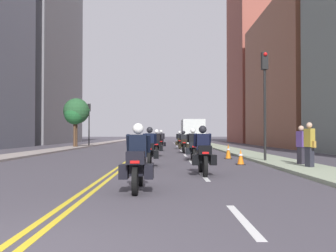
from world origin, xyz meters
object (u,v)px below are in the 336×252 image
Objects in this scene: traffic_cone_0 at (241,157)px; traffic_light_far at (89,117)px; motorcycle_4 at (157,145)px; street_tree_0 at (75,115)px; street_tree_1 at (76,111)px; motorcycle_6 at (161,142)px; motorcycle_3 at (193,147)px; traffic_light_near at (265,87)px; motorcycle_1 at (203,154)px; motorcycle_2 at (149,150)px; pedestrian_1 at (301,146)px; motorcycle_5 at (184,144)px; motorcycle_7 at (180,141)px; pedestrian_0 at (310,145)px; motorcycle_0 at (138,163)px; traffic_cone_1 at (228,151)px; parked_truck at (192,134)px.

traffic_light_far reaches higher than traffic_cone_0.
street_tree_0 is at bearing 120.80° from motorcycle_4.
street_tree_1 is at bearing 120.21° from traffic_cone_0.
motorcycle_6 is at bearing -36.70° from street_tree_1.
motorcycle_3 is 4.62m from traffic_light_near.
traffic_light_near is (3.21, -1.70, 2.87)m from motorcycle_3.
motorcycle_1 is 1.04× the size of motorcycle_3.
traffic_cone_0 is (3.91, 0.71, -0.32)m from motorcycle_2.
motorcycle_6 is at bearing 94.68° from motorcycle_1.
traffic_cone_0 is 2.55m from pedestrian_1.
motorcycle_4 is (-1.78, 10.75, -0.02)m from motorcycle_1.
motorcycle_6 is (-1.64, 3.74, 0.02)m from motorcycle_5.
street_tree_1 reaches higher than motorcycle_7.
pedestrian_0 is at bearing -16.75° from motorcycle_2.
motorcycle_1 is at bearing -76.13° from pedestrian_1.
motorcycle_0 is at bearing -74.13° from street_tree_1.
traffic_light_far reaches higher than motorcycle_1.
traffic_light_far reaches higher than motorcycle_4.
street_tree_0 is at bearing 111.98° from motorcycle_1.
motorcycle_2 reaches higher than motorcycle_1.
pedestrian_1 is 25.56m from street_tree_0.
traffic_cone_1 is at bearing -54.00° from street_tree_1.
traffic_cone_0 is 0.14× the size of street_tree_1.
street_tree_1 is at bearing 134.88° from motorcycle_5.
motorcycle_7 is at bearing 89.63° from motorcycle_1.
traffic_cone_1 is 5.48m from pedestrian_1.
motorcycle_4 is 17.97m from parked_truck.
motorcycle_3 is 0.50× the size of street_tree_0.
traffic_light_far is (-11.49, 20.33, 2.73)m from traffic_cone_1.
traffic_light_near is at bearing -69.95° from motorcycle_6.
motorcycle_6 is 14.26m from traffic_light_near.
motorcycle_0 is at bearing -90.25° from motorcycle_2.
motorcycle_6 is 12.93m from traffic_light_far.
traffic_light_near is 23.27m from street_tree_1.
pedestrian_1 is at bearing 34.52° from motorcycle_1.
motorcycle_2 is 6.26m from traffic_light_near.
parked_truck is at bearing 71.79° from motorcycle_6.
street_tree_0 is at bearing -167.24° from pedestrian_1.
street_tree_1 is (-0.43, -3.93, 0.38)m from traffic_light_far.
traffic_light_near is (1.26, -2.77, 3.12)m from traffic_cone_1.
traffic_cone_0 is at bearing -160.61° from pedestrian_0.
motorcycle_4 is at bearing 144.61° from traffic_cone_1.
motorcycle_2 is at bearing -169.74° from traffic_cone_0.
motorcycle_5 is at bearing 107.61° from traffic_cone_1.
motorcycle_2 is 22.64m from street_tree_1.
motorcycle_1 is at bearing -88.99° from pedestrian_0.
pedestrian_1 is (0.88, -2.26, -2.66)m from traffic_light_near.
traffic_cone_1 is 0.18× the size of traffic_light_far.
pedestrian_1 is (2.23, -1.12, 0.52)m from traffic_cone_0.
traffic_cone_1 is (2.08, -6.55, -0.25)m from motorcycle_5.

